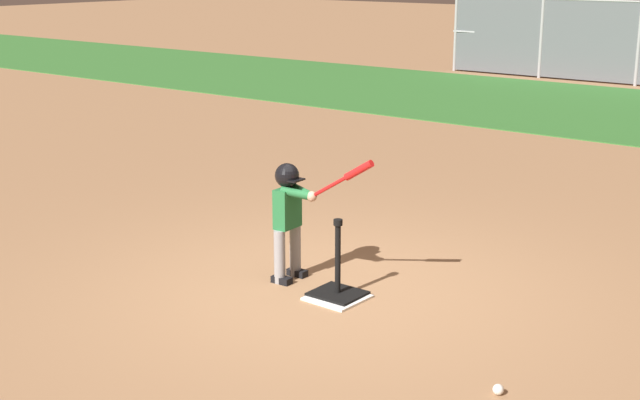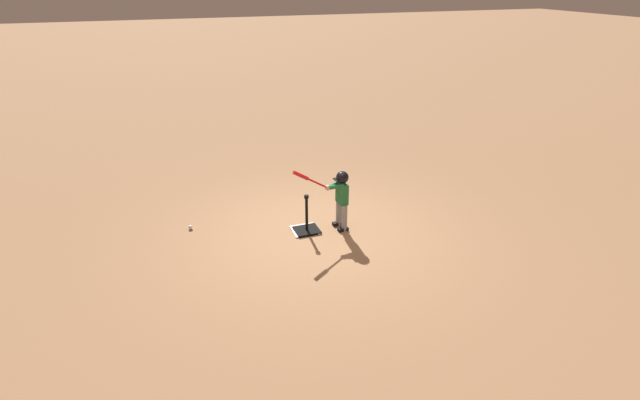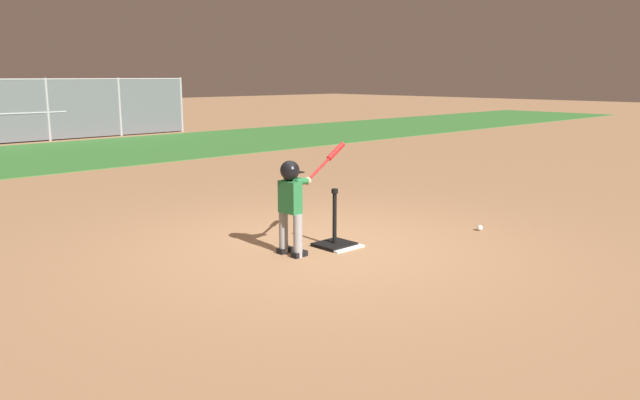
# 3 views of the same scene
# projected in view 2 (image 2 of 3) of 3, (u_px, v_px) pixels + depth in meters

# --- Properties ---
(ground_plane) EXTENTS (90.00, 90.00, 0.00)m
(ground_plane) POSITION_uv_depth(u_px,v_px,m) (315.00, 232.00, 8.55)
(ground_plane) COLOR #99704C
(home_plate) EXTENTS (0.45, 0.45, 0.02)m
(home_plate) POSITION_uv_depth(u_px,v_px,m) (305.00, 230.00, 8.60)
(home_plate) COLOR white
(home_plate) RESTS_ON ground_plane
(batting_tee) EXTENTS (0.42, 0.38, 0.68)m
(batting_tee) POSITION_uv_depth(u_px,v_px,m) (307.00, 226.00, 8.54)
(batting_tee) COLOR black
(batting_tee) RESTS_ON ground_plane
(batter_child) EXTENTS (0.98, 0.33, 1.19)m
(batter_child) POSITION_uv_depth(u_px,v_px,m) (340.00, 193.00, 8.41)
(batter_child) COLOR gray
(batter_child) RESTS_ON ground_plane
(baseball) EXTENTS (0.07, 0.07, 0.07)m
(baseball) POSITION_uv_depth(u_px,v_px,m) (190.00, 227.00, 8.64)
(baseball) COLOR white
(baseball) RESTS_ON ground_plane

